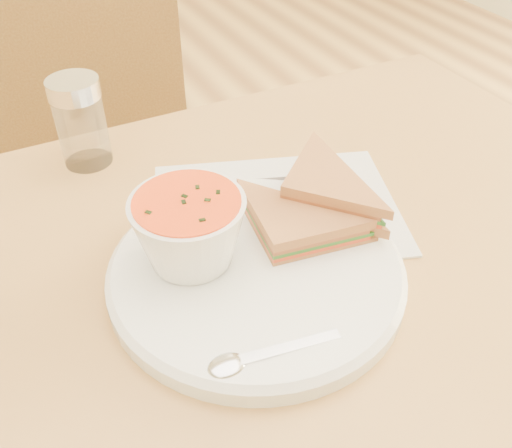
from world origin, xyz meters
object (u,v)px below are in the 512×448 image
chair_far (81,241)px  plate (256,273)px  soup_bowl (190,234)px  condiment_shaker (81,122)px

chair_far → plate: (0.11, -0.47, 0.29)m
plate → soup_bowl: (-0.05, 0.03, 0.04)m
soup_bowl → condiment_shaker: size_ratio=0.97×
chair_far → plate: bearing=121.0°
chair_far → plate: size_ratio=3.35×
chair_far → soup_bowl: 0.55m
plate → soup_bowl: size_ratio=2.68×
soup_bowl → condiment_shaker: (-0.04, 0.24, 0.00)m
plate → condiment_shaker: (-0.09, 0.28, 0.05)m
soup_bowl → condiment_shaker: 0.25m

